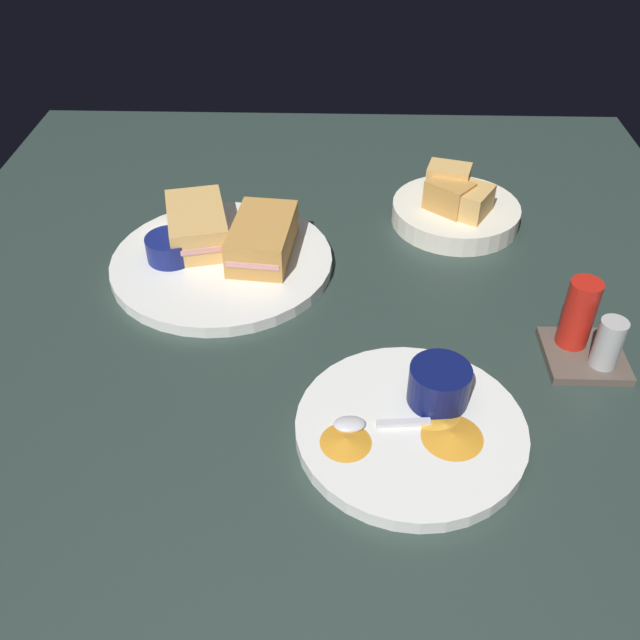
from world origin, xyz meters
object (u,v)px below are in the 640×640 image
Objects in this scene: plate_sandwich_main at (222,262)px; ramekin_dark_sauce at (170,247)px; condiment_caddy at (587,334)px; sandwich_half_far at (197,225)px; spoon_by_gravy_ramekin at (362,424)px; plate_chips_companion at (410,429)px; spoon_by_dark_ramekin at (210,258)px; sandwich_half_near at (263,238)px; bread_basket_rear at (455,208)px; ramekin_light_gravy at (439,384)px.

plate_sandwich_main is 4.63× the size of ramekin_dark_sauce.
condiment_caddy is at bearing 69.13° from plate_sandwich_main.
spoon_by_gravy_ramekin is (33.90, 22.15, -2.04)cm from sandwich_half_far.
spoon_by_gravy_ramekin reaches higher than plate_chips_companion.
spoon_by_dark_ramekin is at bearing -145.58° from spoon_by_gravy_ramekin.
spoon_by_gravy_ramekin is 1.05× the size of condiment_caddy.
sandwich_half_near is 12.30cm from ramekin_dark_sauce.
condiment_caddy is at bearing 66.30° from sandwich_half_far.
spoon_by_dark_ramekin is 1.00× the size of spoon_by_gravy_ramekin.
spoon_by_dark_ramekin reaches higher than plate_sandwich_main.
sandwich_half_near and sandwich_half_far have the same top height.
condiment_caddy reaches higher than ramekin_dark_sauce.
sandwich_half_near is 29.51cm from bread_basket_rear.
ramekin_dark_sauce reaches higher than spoon_by_gravy_ramekin.
bread_basket_rear is (-11.40, 27.17, -1.55)cm from sandwich_half_near.
bread_basket_rear is 31.34cm from condiment_caddy.
plate_sandwich_main is 46.98cm from condiment_caddy.
plate_chips_companion is at bearing 30.33° from sandwich_half_near.
plate_sandwich_main is 6.49cm from sandwich_half_near.
bread_basket_rear reaches higher than sandwich_half_near.
spoon_by_dark_ramekin is at bearing 85.04° from ramekin_dark_sauce.
sandwich_half_far is 5.88cm from spoon_by_dark_ramekin.
sandwich_half_near reaches higher than spoon_by_gravy_ramekin.
sandwich_half_far reaches higher than ramekin_light_gravy.
ramekin_light_gravy reaches higher than plate_chips_companion.
condiment_caddy is (-9.03, 17.56, -0.52)cm from ramekin_light_gravy.
plate_sandwich_main is 2.13× the size of sandwich_half_near.
ramekin_dark_sauce reaches higher than spoon_by_dark_ramekin.
spoon_by_gravy_ramekin is at bearing 22.61° from sandwich_half_near.
ramekin_light_gravy is at bearing 45.10° from sandwich_half_far.
ramekin_light_gravy is (26.91, 20.75, -0.07)cm from sandwich_half_near.
condiment_caddy is at bearing 121.50° from plate_chips_companion.
sandwich_half_near is 0.59× the size of plate_chips_companion.
ramekin_dark_sauce is 0.64× the size of spoon_by_gravy_ramekin.
plate_chips_companion is 24.19cm from condiment_caddy.
ramekin_dark_sauce is at bearing -139.53° from spoon_by_gravy_ramekin.
bread_basket_rear is at bearing 108.17° from ramekin_dark_sauce.
plate_chips_companion is at bearing 95.09° from spoon_by_gravy_ramekin.
sandwich_half_far is at bearing -113.70° from condiment_caddy.
sandwich_half_far is 51.99cm from condiment_caddy.
sandwich_half_far is at bearing -138.02° from plate_sandwich_main.
ramekin_dark_sauce is (4.54, -2.90, -0.64)cm from sandwich_half_far.
bread_basket_rear reaches higher than plate_sandwich_main.
plate_sandwich_main is at bearing -148.26° from spoon_by_gravy_ramekin.
sandwich_half_near is at bearing -142.37° from ramekin_light_gravy.
spoon_by_dark_ramekin is 35.04cm from spoon_by_gravy_ramekin.
plate_chips_companion is 2.37× the size of spoon_by_gravy_ramekin.
spoon_by_gravy_ramekin is (28.91, 19.81, 0.00)cm from spoon_by_dark_ramekin.
ramekin_dark_sauce is at bearing -71.83° from bread_basket_rear.
bread_basket_rear is at bearing 161.30° from spoon_by_gravy_ramekin.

